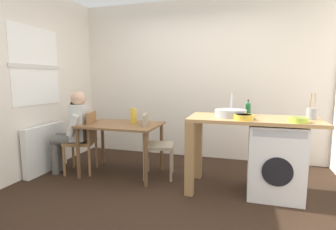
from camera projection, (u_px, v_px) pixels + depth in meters
name	position (u px, v px, depth m)	size (l,w,h in m)	color
ground_plane	(170.00, 196.00, 3.12)	(5.46, 5.46, 0.00)	black
wall_back	(198.00, 80.00, 4.60)	(4.60, 0.10, 2.70)	silver
wall_window_side	(17.00, 81.00, 3.54)	(0.12, 3.80, 2.70)	silver
radiator	(46.00, 148.00, 3.92)	(0.10, 0.80, 0.70)	white
dining_table	(121.00, 130.00, 3.78)	(1.10, 0.76, 0.74)	brown
chair_person_seat	(85.00, 138.00, 3.87)	(0.49, 0.49, 0.90)	olive
chair_opposite	(154.00, 141.00, 3.69)	(0.48, 0.48, 0.90)	gray
seated_person	(74.00, 127.00, 3.85)	(0.55, 0.54, 1.20)	#595651
kitchen_counter	(234.00, 130.00, 3.20)	(1.50, 0.68, 0.92)	tan
washing_machine	(275.00, 160.00, 3.11)	(0.60, 0.61, 0.86)	white
sink_basin	(230.00, 113.00, 3.19)	(0.38, 0.38, 0.09)	#9EA0A5
tap	(232.00, 104.00, 3.34)	(0.02, 0.02, 0.28)	#B2B2B7
bottle_tall_green	(248.00, 108.00, 3.32)	(0.07, 0.07, 0.20)	#19592D
mixing_bowl	(244.00, 117.00, 2.95)	(0.22, 0.22, 0.06)	gold
utensil_crock	(312.00, 113.00, 2.98)	(0.11, 0.11, 0.30)	gray
colander	(299.00, 120.00, 2.78)	(0.20, 0.20, 0.06)	#A8C63D
vase	(133.00, 116.00, 3.80)	(0.09, 0.09, 0.22)	gold
scissors	(249.00, 118.00, 3.04)	(0.15, 0.06, 0.01)	#B2B2B7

